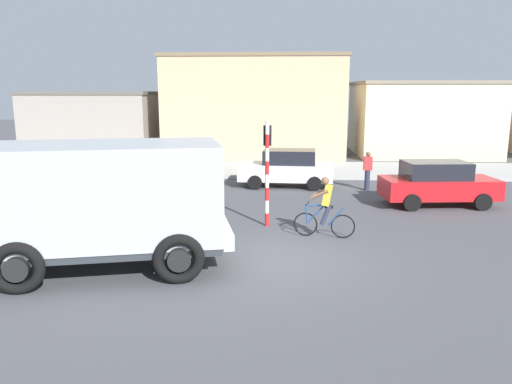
% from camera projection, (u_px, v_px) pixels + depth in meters
% --- Properties ---
extents(ground_plane, '(120.00, 120.00, 0.00)m').
position_uv_depth(ground_plane, '(278.00, 261.00, 12.07)').
color(ground_plane, '#4C4C51').
extents(sidewalk_far, '(80.00, 5.00, 0.16)m').
position_uv_depth(sidewalk_far, '(282.00, 170.00, 25.75)').
color(sidewalk_far, '#ADADA8').
rests_on(sidewalk_far, ground).
extents(truck_foreground, '(5.84, 3.73, 2.90)m').
position_uv_depth(truck_foreground, '(106.00, 198.00, 11.29)').
color(truck_foreground, '#B2B7BC').
rests_on(truck_foreground, ground).
extents(cyclist, '(1.71, 0.55, 1.72)m').
position_uv_depth(cyclist, '(325.00, 207.00, 13.91)').
color(cyclist, black).
rests_on(cyclist, ground).
extents(traffic_light_pole, '(0.24, 0.43, 3.20)m').
position_uv_depth(traffic_light_pole, '(267.00, 159.00, 14.91)').
color(traffic_light_pole, red).
rests_on(traffic_light_pole, ground).
extents(car_red_near, '(4.09, 2.06, 1.60)m').
position_uv_depth(car_red_near, '(287.00, 168.00, 21.43)').
color(car_red_near, white).
rests_on(car_red_near, ground).
extents(car_white_mid, '(4.14, 2.17, 1.60)m').
position_uv_depth(car_white_mid, '(438.00, 183.00, 17.83)').
color(car_white_mid, red).
rests_on(car_white_mid, ground).
extents(pedestrian_near_kerb, '(0.34, 0.22, 1.62)m').
position_uv_depth(pedestrian_near_kerb, '(368.00, 170.00, 20.59)').
color(pedestrian_near_kerb, '#2D334C').
rests_on(pedestrian_near_kerb, ground).
extents(building_corner_left, '(7.84, 5.19, 4.06)m').
position_uv_depth(building_corner_left, '(95.00, 124.00, 31.58)').
color(building_corner_left, '#9E9389').
rests_on(building_corner_left, ground).
extents(building_mid_block, '(10.81, 5.77, 6.17)m').
position_uv_depth(building_mid_block, '(255.00, 107.00, 30.50)').
color(building_mid_block, '#D1B284').
rests_on(building_mid_block, ground).
extents(building_corner_right, '(8.44, 7.78, 4.68)m').
position_uv_depth(building_corner_right, '(420.00, 118.00, 32.51)').
color(building_corner_right, beige).
rests_on(building_corner_right, ground).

